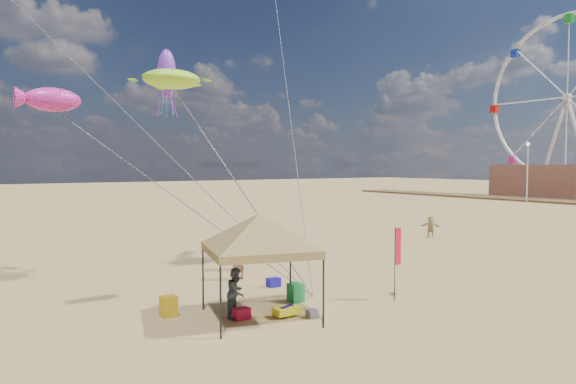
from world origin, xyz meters
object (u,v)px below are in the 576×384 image
chair_green (296,292)px  person_near_a (238,259)px  ferris_wheel (567,106)px  cooler_blue (274,282)px  beach_cart (287,311)px  person_near_c (241,251)px  cooler_red (241,314)px  person_far_c (431,227)px  feather_flag (397,251)px  chair_yellow (169,306)px  person_near_b (236,293)px  canopy_tent (259,218)px  lamp_north (528,162)px

chair_green → person_near_a: person_near_a is taller
chair_green → ferris_wheel: 80.34m
cooler_blue → beach_cart: size_ratio=0.60×
chair_green → person_near_c: person_near_c is taller
cooler_red → ferris_wheel: bearing=21.7°
cooler_red → person_far_c: size_ratio=0.35×
cooler_red → chair_green: chair_green is taller
feather_flag → beach_cart: 5.01m
cooler_red → beach_cart: cooler_red is taller
chair_green → person_far_c: size_ratio=0.46×
chair_yellow → ferris_wheel: ferris_wheel is taller
cooler_red → person_near_c: (3.89, 7.18, 0.75)m
person_near_a → person_near_b: 5.78m
chair_yellow → ferris_wheel: (78.04, 28.68, 14.33)m
canopy_tent → cooler_blue: 5.56m
beach_cart → person_far_c: (19.27, 10.53, 0.56)m
feather_flag → beach_cart: (-4.69, 0.53, -1.69)m
lamp_north → chair_yellow: bearing=-157.9°
chair_green → beach_cart: bearing=-133.3°
cooler_red → lamp_north: bearing=24.1°
person_near_b → chair_yellow: bearing=103.1°
cooler_blue → beach_cart: (-1.92, -3.92, 0.01)m
cooler_blue → person_far_c: size_ratio=0.35×
canopy_tent → beach_cart: (0.87, -0.34, -3.21)m
canopy_tent → lamp_north: bearing=24.5°
beach_cart → person_far_c: bearing=28.7°
cooler_blue → person_near_b: person_near_b is taller
chair_yellow → beach_cart: size_ratio=0.78×
person_near_a → cooler_red: bearing=46.4°
canopy_tent → feather_flag: (5.55, -0.87, -1.52)m
canopy_tent → cooler_blue: canopy_tent is taller
feather_flag → person_far_c: (14.58, 11.06, -1.13)m
beach_cart → person_near_a: size_ratio=0.47×
beach_cart → person_near_a: (1.31, 5.93, 0.76)m
cooler_red → person_far_c: (20.71, 9.96, 0.57)m
person_near_c → ferris_wheel: (72.24, 23.16, 13.73)m
cooler_blue → beach_cart: bearing=-116.1°
cooler_red → person_near_b: bearing=97.1°
cooler_blue → ferris_wheel: bearing=20.4°
person_near_a → person_far_c: bearing=177.9°
cooler_red → person_near_b: size_ratio=0.32×
chair_yellow → person_near_a: 5.98m
person_near_a → ferris_wheel: (73.38, 24.99, 13.72)m
cooler_red → person_near_c: size_ratio=0.29×
beach_cart → ferris_wheel: 82.12m
cooler_blue → chair_yellow: size_ratio=0.77×
person_near_a → chair_yellow: bearing=22.0°
chair_yellow → person_far_c: size_ratio=0.46×
person_near_c → person_near_a: bearing=40.2°
person_near_c → feather_flag: bearing=87.3°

